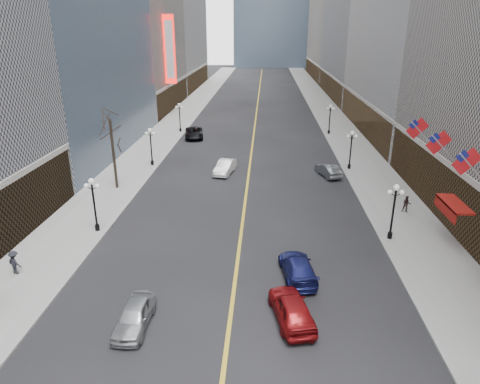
# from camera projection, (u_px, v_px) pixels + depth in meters

# --- Properties ---
(sidewalk_east) EXTENTS (6.00, 230.00, 0.15)m
(sidewalk_east) POSITION_uv_depth(u_px,v_px,m) (339.00, 129.00, 70.99)
(sidewalk_east) COLOR gray
(sidewalk_east) RESTS_ON ground
(sidewalk_west) EXTENTS (6.00, 230.00, 0.15)m
(sidewalk_west) POSITION_uv_depth(u_px,v_px,m) (172.00, 126.00, 72.54)
(sidewalk_west) COLOR gray
(sidewalk_west) RESTS_ON ground
(lane_line) EXTENTS (0.25, 200.00, 0.02)m
(lane_line) POSITION_uv_depth(u_px,v_px,m) (256.00, 116.00, 81.10)
(lane_line) COLOR gold
(lane_line) RESTS_ON ground
(streetlamp_east_1) EXTENTS (1.26, 0.44, 4.52)m
(streetlamp_east_1) POSITION_uv_depth(u_px,v_px,m) (394.00, 206.00, 32.82)
(streetlamp_east_1) COLOR black
(streetlamp_east_1) RESTS_ON sidewalk_east
(streetlamp_east_2) EXTENTS (1.26, 0.44, 4.52)m
(streetlamp_east_2) POSITION_uv_depth(u_px,v_px,m) (351.00, 146.00, 49.59)
(streetlamp_east_2) COLOR black
(streetlamp_east_2) RESTS_ON sidewalk_east
(streetlamp_east_3) EXTENTS (1.26, 0.44, 4.52)m
(streetlamp_east_3) POSITION_uv_depth(u_px,v_px,m) (330.00, 116.00, 66.37)
(streetlamp_east_3) COLOR black
(streetlamp_east_3) RESTS_ON sidewalk_east
(streetlamp_west_1) EXTENTS (1.26, 0.44, 4.52)m
(streetlamp_west_1) POSITION_uv_depth(u_px,v_px,m) (94.00, 199.00, 34.14)
(streetlamp_west_1) COLOR black
(streetlamp_west_1) RESTS_ON sidewalk_west
(streetlamp_west_2) EXTENTS (1.26, 0.44, 4.52)m
(streetlamp_west_2) POSITION_uv_depth(u_px,v_px,m) (151.00, 143.00, 50.91)
(streetlamp_west_2) COLOR black
(streetlamp_west_2) RESTS_ON sidewalk_west
(streetlamp_west_3) EXTENTS (1.26, 0.44, 4.52)m
(streetlamp_west_3) POSITION_uv_depth(u_px,v_px,m) (180.00, 114.00, 67.68)
(streetlamp_west_3) COLOR black
(streetlamp_west_3) RESTS_ON sidewalk_west
(flag_3) EXTENTS (2.87, 0.12, 2.87)m
(flag_3) POSITION_uv_depth(u_px,v_px,m) (469.00, 164.00, 28.26)
(flag_3) COLOR #B2B2B7
(flag_3) RESTS_ON ground
(flag_4) EXTENTS (2.87, 0.12, 2.87)m
(flag_4) POSITION_uv_depth(u_px,v_px,m) (440.00, 145.00, 32.92)
(flag_4) COLOR #B2B2B7
(flag_4) RESTS_ON ground
(flag_5) EXTENTS (2.87, 0.12, 2.87)m
(flag_5) POSITION_uv_depth(u_px,v_px,m) (419.00, 130.00, 37.58)
(flag_5) COLOR #B2B2B7
(flag_5) RESTS_ON ground
(awning_c) EXTENTS (1.40, 4.00, 0.93)m
(awning_c) POSITION_uv_depth(u_px,v_px,m) (452.00, 205.00, 32.52)
(awning_c) COLOR maroon
(awning_c) RESTS_ON ground
(theatre_marquee) EXTENTS (2.00, 0.55, 12.00)m
(theatre_marquee) POSITION_uv_depth(u_px,v_px,m) (170.00, 50.00, 77.68)
(theatre_marquee) COLOR red
(theatre_marquee) RESTS_ON ground
(tree_west_far) EXTENTS (3.60, 3.60, 7.92)m
(tree_west_far) POSITION_uv_depth(u_px,v_px,m) (111.00, 130.00, 42.35)
(tree_west_far) COLOR #2D231C
(tree_west_far) RESTS_ON sidewalk_west
(car_nb_near) EXTENTS (1.72, 4.23, 1.44)m
(car_nb_near) POSITION_uv_depth(u_px,v_px,m) (134.00, 316.00, 23.80)
(car_nb_near) COLOR #A3A7AB
(car_nb_near) RESTS_ON ground
(car_nb_mid) EXTENTS (2.47, 4.86, 1.53)m
(car_nb_mid) POSITION_uv_depth(u_px,v_px,m) (225.00, 167.00, 49.07)
(car_nb_mid) COLOR silver
(car_nb_mid) RESTS_ON ground
(car_nb_far) EXTENTS (3.57, 6.10, 1.59)m
(car_nb_far) POSITION_uv_depth(u_px,v_px,m) (194.00, 133.00, 64.89)
(car_nb_far) COLOR black
(car_nb_far) RESTS_ON ground
(car_sb_near) EXTENTS (2.68, 5.18, 1.44)m
(car_sb_near) POSITION_uv_depth(u_px,v_px,m) (298.00, 267.00, 28.58)
(car_sb_near) COLOR navy
(car_sb_near) RESTS_ON ground
(car_sb_mid) EXTENTS (2.93, 5.06, 1.62)m
(car_sb_mid) POSITION_uv_depth(u_px,v_px,m) (292.00, 308.00, 24.28)
(car_sb_mid) COLOR maroon
(car_sb_mid) RESTS_ON ground
(car_sb_far) EXTENTS (2.72, 4.52, 1.41)m
(car_sb_far) POSITION_uv_depth(u_px,v_px,m) (328.00, 170.00, 48.22)
(car_sb_far) COLOR #4D5255
(car_sb_far) RESTS_ON ground
(ped_east_walk) EXTENTS (0.80, 0.52, 1.54)m
(ped_east_walk) POSITION_uv_depth(u_px,v_px,m) (407.00, 204.00, 38.33)
(ped_east_walk) COLOR black
(ped_east_walk) RESTS_ON sidewalk_east
(ped_west_walk) EXTENTS (1.19, 0.85, 1.70)m
(ped_west_walk) POSITION_uv_depth(u_px,v_px,m) (14.00, 262.00, 28.66)
(ped_west_walk) COLOR black
(ped_west_walk) RESTS_ON sidewalk_west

